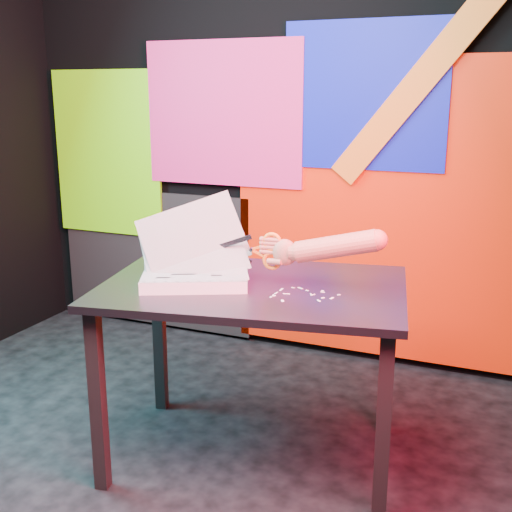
% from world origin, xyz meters
% --- Properties ---
extents(room, '(3.01, 3.01, 2.71)m').
position_xyz_m(room, '(0.00, 0.00, 1.35)').
color(room, black).
rests_on(room, ground).
extents(backdrop, '(2.88, 0.05, 2.08)m').
position_xyz_m(backdrop, '(0.06, 1.46, 0.96)').
color(backdrop, red).
rests_on(backdrop, ground).
extents(work_table, '(1.29, 0.98, 0.75)m').
position_xyz_m(work_table, '(0.42, 0.32, 0.66)').
color(work_table, black).
rests_on(work_table, ground).
extents(printout_stack, '(0.50, 0.44, 0.37)m').
position_xyz_m(printout_stack, '(0.20, 0.25, 0.78)').
color(printout_stack, silver).
rests_on(printout_stack, work_table).
extents(scissors, '(0.26, 0.03, 0.15)m').
position_xyz_m(scissors, '(0.47, 0.33, 0.89)').
color(scissors, '#A5ACBA').
rests_on(scissors, printout_stack).
extents(hand_forearm, '(0.47, 0.11, 0.16)m').
position_xyz_m(hand_forearm, '(0.70, 0.35, 0.92)').
color(hand_forearm, '#BC684F').
rests_on(hand_forearm, work_table).
extents(paper_clippings, '(0.23, 0.19, 0.00)m').
position_xyz_m(paper_clippings, '(0.63, 0.27, 0.75)').
color(paper_clippings, white).
rests_on(paper_clippings, work_table).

